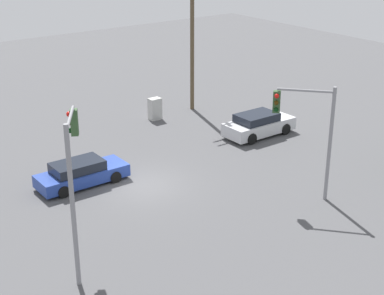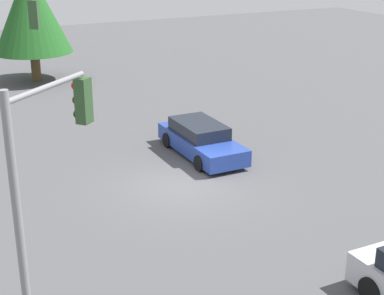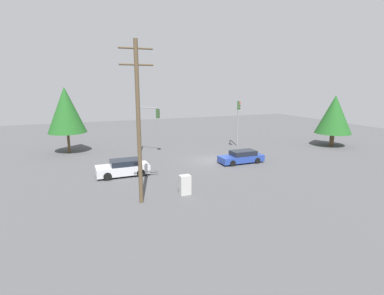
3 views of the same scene
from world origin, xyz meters
name	(u,v)px [view 1 (image 1 of 3)]	position (x,y,z in m)	size (l,w,h in m)	color
ground_plane	(143,186)	(0.00, 0.00, 0.00)	(80.00, 80.00, 0.00)	#4C4C4F
sedan_silver	(258,125)	(-9.81, -1.90, 0.72)	(4.66, 2.04, 1.47)	silver
sedan_blue	(81,173)	(2.46, -2.01, 0.63)	(4.72, 1.89, 1.31)	#233D93
traffic_signal_main	(73,168)	(6.02, 4.96, 4.34)	(1.68, 2.61, 6.44)	gray
traffic_signal_cross	(308,123)	(-5.63, 5.82, 3.87)	(2.05, 2.28, 5.71)	gray
utility_pole_tall	(192,28)	(-9.68, -8.71, 5.77)	(2.20, 0.28, 10.95)	brown
electrical_cabinet	(155,109)	(-6.28, -8.38, 0.74)	(0.81, 0.60, 1.49)	#B2B2AD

